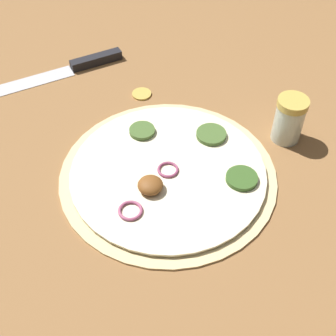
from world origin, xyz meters
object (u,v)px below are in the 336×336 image
pizza (169,173)px  knife (75,67)px  loose_cap (142,93)px  spice_jar (289,119)px

pizza → knife: 0.33m
knife → loose_cap: knife is taller
knife → loose_cap: (-0.11, 0.11, -0.00)m
loose_cap → spice_jar: bearing=141.4°
knife → spice_jar: spice_jar is taller
spice_jar → loose_cap: bearing=-38.6°
knife → loose_cap: size_ratio=8.18×
pizza → knife: (0.11, -0.31, 0.00)m
pizza → knife: bearing=-70.2°
loose_cap → knife: bearing=-43.9°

